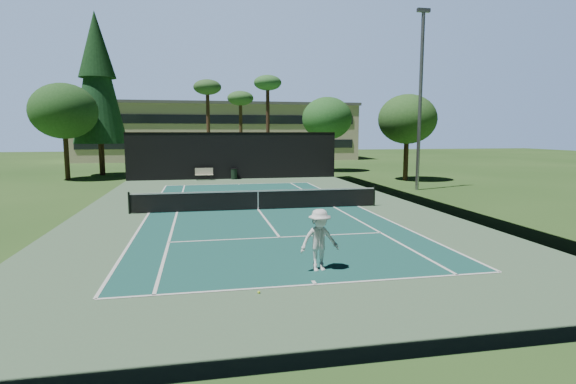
{
  "coord_description": "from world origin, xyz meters",
  "views": [
    {
      "loc": [
        -2.91,
        -22.94,
        3.99
      ],
      "look_at": [
        1.0,
        -3.0,
        1.3
      ],
      "focal_mm": 28.0,
      "sensor_mm": 36.0,
      "label": 1
    }
  ],
  "objects_px": {
    "tennis_ball_b": "(190,204)",
    "trash_bin": "(234,174)",
    "tennis_net": "(258,199)",
    "player": "(319,240)",
    "tennis_ball_c": "(279,197)",
    "tennis_ball_d": "(178,205)",
    "park_bench": "(204,174)",
    "tennis_ball_a": "(259,292)"
  },
  "relations": [
    {
      "from": "tennis_ball_b",
      "to": "trash_bin",
      "type": "xyz_separation_m",
      "value": [
        3.43,
        13.36,
        0.44
      ]
    },
    {
      "from": "tennis_net",
      "to": "player",
      "type": "distance_m",
      "value": 10.7
    },
    {
      "from": "trash_bin",
      "to": "tennis_net",
      "type": "bearing_deg",
      "value": -89.75
    },
    {
      "from": "tennis_ball_c",
      "to": "tennis_ball_d",
      "type": "xyz_separation_m",
      "value": [
        -5.96,
        -1.85,
        -0.01
      ]
    },
    {
      "from": "park_bench",
      "to": "tennis_ball_c",
      "type": "bearing_deg",
      "value": -69.15
    },
    {
      "from": "tennis_ball_c",
      "to": "park_bench",
      "type": "bearing_deg",
      "value": 110.85
    },
    {
      "from": "tennis_ball_b",
      "to": "park_bench",
      "type": "distance_m",
      "value": 13.25
    },
    {
      "from": "tennis_ball_a",
      "to": "tennis_ball_b",
      "type": "distance_m",
      "value": 14.7
    },
    {
      "from": "tennis_ball_c",
      "to": "trash_bin",
      "type": "height_order",
      "value": "trash_bin"
    },
    {
      "from": "tennis_ball_a",
      "to": "tennis_ball_c",
      "type": "height_order",
      "value": "tennis_ball_c"
    },
    {
      "from": "player",
      "to": "tennis_ball_b",
      "type": "height_order",
      "value": "player"
    },
    {
      "from": "tennis_ball_d",
      "to": "trash_bin",
      "type": "bearing_deg",
      "value": 73.29
    },
    {
      "from": "tennis_net",
      "to": "trash_bin",
      "type": "height_order",
      "value": "tennis_net"
    },
    {
      "from": "tennis_ball_a",
      "to": "tennis_ball_b",
      "type": "height_order",
      "value": "tennis_ball_a"
    },
    {
      "from": "park_bench",
      "to": "trash_bin",
      "type": "xyz_separation_m",
      "value": [
        2.53,
        0.15,
        -0.07
      ]
    },
    {
      "from": "tennis_ball_a",
      "to": "park_bench",
      "type": "distance_m",
      "value": 27.81
    },
    {
      "from": "tennis_net",
      "to": "tennis_ball_a",
      "type": "relative_size",
      "value": 171.02
    },
    {
      "from": "tennis_net",
      "to": "park_bench",
      "type": "xyz_separation_m",
      "value": [
        -2.6,
        15.55,
        -0.01
      ]
    },
    {
      "from": "tennis_ball_b",
      "to": "trash_bin",
      "type": "distance_m",
      "value": 13.81
    },
    {
      "from": "tennis_ball_b",
      "to": "park_bench",
      "type": "xyz_separation_m",
      "value": [
        0.9,
        13.21,
        0.51
      ]
    },
    {
      "from": "tennis_ball_b",
      "to": "tennis_ball_c",
      "type": "relative_size",
      "value": 0.95
    },
    {
      "from": "tennis_ball_b",
      "to": "park_bench",
      "type": "height_order",
      "value": "park_bench"
    },
    {
      "from": "tennis_net",
      "to": "tennis_ball_c",
      "type": "relative_size",
      "value": 167.13
    },
    {
      "from": "player",
      "to": "trash_bin",
      "type": "height_order",
      "value": "player"
    },
    {
      "from": "tennis_net",
      "to": "park_bench",
      "type": "relative_size",
      "value": 8.6
    },
    {
      "from": "tennis_ball_d",
      "to": "park_bench",
      "type": "xyz_separation_m",
      "value": [
        1.54,
        13.43,
        0.52
      ]
    },
    {
      "from": "tennis_ball_b",
      "to": "tennis_ball_c",
      "type": "xyz_separation_m",
      "value": [
        5.31,
        1.63,
        0.0
      ]
    },
    {
      "from": "player",
      "to": "tennis_ball_c",
      "type": "xyz_separation_m",
      "value": [
        1.39,
        14.65,
        -0.87
      ]
    },
    {
      "from": "tennis_ball_a",
      "to": "trash_bin",
      "type": "xyz_separation_m",
      "value": [
        1.49,
        27.94,
        0.44
      ]
    },
    {
      "from": "tennis_ball_b",
      "to": "tennis_net",
      "type": "bearing_deg",
      "value": -33.76
    },
    {
      "from": "park_bench",
      "to": "tennis_net",
      "type": "bearing_deg",
      "value": -80.51
    },
    {
      "from": "tennis_ball_c",
      "to": "tennis_ball_d",
      "type": "bearing_deg",
      "value": -162.71
    },
    {
      "from": "tennis_net",
      "to": "player",
      "type": "bearing_deg",
      "value": -87.74
    },
    {
      "from": "tennis_ball_a",
      "to": "tennis_ball_b",
      "type": "bearing_deg",
      "value": 97.61
    },
    {
      "from": "tennis_ball_d",
      "to": "tennis_ball_c",
      "type": "bearing_deg",
      "value": 17.29
    },
    {
      "from": "player",
      "to": "park_bench",
      "type": "height_order",
      "value": "player"
    },
    {
      "from": "tennis_ball_b",
      "to": "tennis_ball_d",
      "type": "relative_size",
      "value": 1.18
    },
    {
      "from": "tennis_ball_a",
      "to": "tennis_ball_d",
      "type": "height_order",
      "value": "tennis_ball_a"
    },
    {
      "from": "player",
      "to": "park_bench",
      "type": "distance_m",
      "value": 26.41
    },
    {
      "from": "trash_bin",
      "to": "tennis_ball_b",
      "type": "bearing_deg",
      "value": -104.41
    },
    {
      "from": "player",
      "to": "tennis_net",
      "type": "bearing_deg",
      "value": 85.39
    },
    {
      "from": "tennis_ball_d",
      "to": "park_bench",
      "type": "height_order",
      "value": "park_bench"
    }
  ]
}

